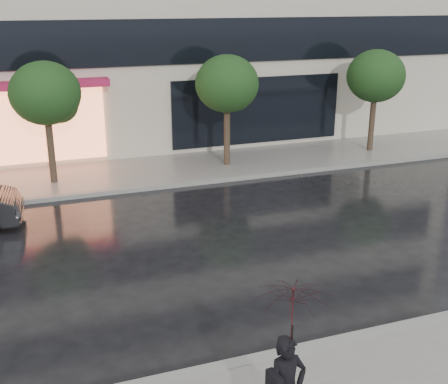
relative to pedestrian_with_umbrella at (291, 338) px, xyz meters
name	(u,v)px	position (x,y,z in m)	size (l,w,h in m)	color
ground	(260,328)	(0.79, 2.75, -1.68)	(120.00, 120.00, 0.00)	black
sidewalk_far	(143,172)	(0.79, 13.00, -1.62)	(60.00, 3.50, 0.12)	slate
curb_near	(283,355)	(0.79, 1.75, -1.61)	(60.00, 0.25, 0.14)	gray
curb_far	(155,187)	(0.79, 11.25, -1.61)	(60.00, 0.25, 0.14)	gray
tree_mid_west	(47,95)	(-2.15, 12.78, 1.24)	(2.20, 2.20, 3.99)	#33261C
tree_mid_east	(228,86)	(3.85, 12.78, 1.24)	(2.20, 2.20, 3.99)	#33261C
tree_far_east	(377,78)	(9.85, 12.78, 1.24)	(2.20, 2.20, 3.99)	#33261C
pedestrian_with_umbrella	(291,338)	(0.00, 0.00, 0.00)	(1.10, 1.11, 2.30)	black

